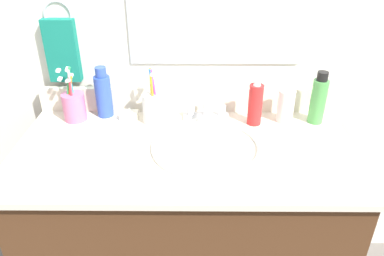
# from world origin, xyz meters

# --- Properties ---
(vanity_cabinet) EXTENTS (1.03, 0.50, 0.70)m
(vanity_cabinet) POSITION_xyz_m (0.00, 0.00, 0.35)
(vanity_cabinet) COLOR #4C2D19
(vanity_cabinet) RESTS_ON ground_plane
(countertop) EXTENTS (1.07, 0.54, 0.02)m
(countertop) POSITION_xyz_m (0.00, 0.00, 0.71)
(countertop) COLOR beige
(countertop) RESTS_ON vanity_cabinet
(backsplash) EXTENTS (1.07, 0.02, 0.09)m
(backsplash) POSITION_xyz_m (0.00, 0.26, 0.77)
(backsplash) COLOR beige
(backsplash) RESTS_ON countertop
(back_wall) EXTENTS (2.17, 0.04, 1.30)m
(back_wall) POSITION_xyz_m (0.00, 0.32, 0.65)
(back_wall) COLOR white
(back_wall) RESTS_ON ground_plane
(towel_ring) EXTENTS (0.10, 0.01, 0.10)m
(towel_ring) POSITION_xyz_m (-0.43, 0.30, 1.06)
(towel_ring) COLOR silver
(hand_towel) EXTENTS (0.11, 0.04, 0.22)m
(hand_towel) POSITION_xyz_m (-0.43, 0.28, 0.94)
(hand_towel) COLOR #147260
(sink_basin) EXTENTS (0.35, 0.35, 0.11)m
(sink_basin) POSITION_xyz_m (0.07, -0.00, 0.69)
(sink_basin) COLOR white
(sink_basin) RESTS_ON countertop
(faucet) EXTENTS (0.16, 0.10, 0.08)m
(faucet) POSITION_xyz_m (0.07, 0.19, 0.75)
(faucet) COLOR silver
(faucet) RESTS_ON countertop
(bottle_shampoo_blue) EXTENTS (0.06, 0.06, 0.18)m
(bottle_shampoo_blue) POSITION_xyz_m (-0.29, 0.22, 0.81)
(bottle_shampoo_blue) COLOR #2D4CB2
(bottle_shampoo_blue) RESTS_ON countertop
(bottle_spray_red) EXTENTS (0.05, 0.05, 0.18)m
(bottle_spray_red) POSITION_xyz_m (0.23, 0.16, 0.80)
(bottle_spray_red) COLOR red
(bottle_spray_red) RESTS_ON countertop
(bottle_toner_green) EXTENTS (0.05, 0.05, 0.19)m
(bottle_toner_green) POSITION_xyz_m (0.45, 0.17, 0.81)
(bottle_toner_green) COLOR #4C9E4C
(bottle_toner_green) RESTS_ON countertop
(bottle_lotion_white) EXTENTS (0.06, 0.06, 0.14)m
(bottle_lotion_white) POSITION_xyz_m (0.34, 0.18, 0.79)
(bottle_lotion_white) COLOR white
(bottle_lotion_white) RESTS_ON countertop
(cup_pink) EXTENTS (0.08, 0.09, 0.20)m
(cup_pink) POSITION_xyz_m (-0.39, 0.18, 0.78)
(cup_pink) COLOR #D16693
(cup_pink) RESTS_ON countertop
(cup_white_ceramic) EXTENTS (0.07, 0.08, 0.20)m
(cup_white_ceramic) POSITION_xyz_m (-0.12, 0.17, 0.78)
(cup_white_ceramic) COLOR white
(cup_white_ceramic) RESTS_ON countertop
(soap_bar) EXTENTS (0.06, 0.04, 0.02)m
(soap_bar) POSITION_xyz_m (-0.21, 0.20, 0.74)
(soap_bar) COLOR white
(soap_bar) RESTS_ON countertop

